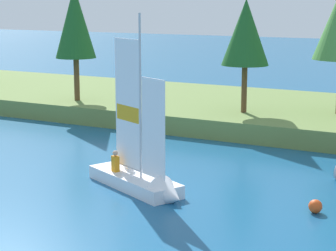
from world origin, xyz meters
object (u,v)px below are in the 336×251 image
at_px(sailboat, 145,179).
at_px(channel_buoy, 315,206).
at_px(shoreline_tree_midleft, 75,22).
at_px(shoreline_tree_centre, 246,33).

relative_size(sailboat, channel_buoy, 14.93).
relative_size(shoreline_tree_midleft, shoreline_tree_centre, 1.13).
bearing_deg(channel_buoy, shoreline_tree_centre, 121.47).
bearing_deg(shoreline_tree_centre, shoreline_tree_midleft, -175.37).
height_order(shoreline_tree_midleft, channel_buoy, shoreline_tree_midleft).
height_order(shoreline_tree_midleft, sailboat, shoreline_tree_midleft).
relative_size(shoreline_tree_centre, channel_buoy, 13.07).
height_order(shoreline_tree_centre, channel_buoy, shoreline_tree_centre).
distance_m(shoreline_tree_midleft, sailboat, 16.10).
xyz_separation_m(shoreline_tree_centre, sailboat, (0.73, -11.62, -4.64)).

